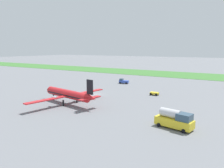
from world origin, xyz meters
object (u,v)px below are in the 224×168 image
at_px(airplane_foreground_turboprop, 68,94).
at_px(pushback_tug_midfield, 123,81).
at_px(baggage_cart_by_runway, 154,93).
at_px(fuel_truck_near_gate, 175,119).

height_order(airplane_foreground_turboprop, pushback_tug_midfield, airplane_foreground_turboprop).
bearing_deg(airplane_foreground_turboprop, baggage_cart_by_runway, -114.13).
distance_m(airplane_foreground_turboprop, pushback_tug_midfield, 35.63).
bearing_deg(pushback_tug_midfield, airplane_foreground_turboprop, 85.72).
bearing_deg(airplane_foreground_turboprop, pushback_tug_midfield, -73.52).
relative_size(pushback_tug_midfield, baggage_cart_by_runway, 1.57).
xyz_separation_m(airplane_foreground_turboprop, baggage_cart_by_runway, (14.41, 21.09, -1.93)).
height_order(airplane_foreground_turboprop, fuel_truck_near_gate, airplane_foreground_turboprop).
height_order(airplane_foreground_turboprop, baggage_cart_by_runway, airplane_foreground_turboprop).
bearing_deg(baggage_cart_by_runway, airplane_foreground_turboprop, -127.19).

